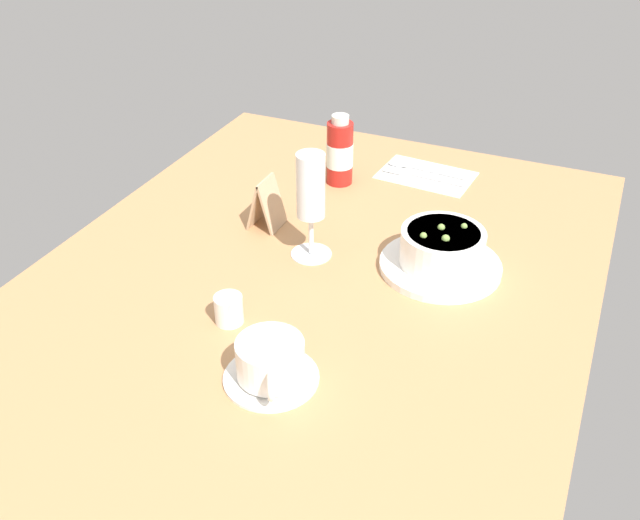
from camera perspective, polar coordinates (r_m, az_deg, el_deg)
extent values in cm
cube|color=#B27F51|center=(112.90, -0.62, -1.89)|extent=(110.00, 84.00, 3.00)
cylinder|color=white|center=(114.87, 9.45, -0.45)|extent=(19.08, 19.08, 1.20)
cylinder|color=white|center=(113.04, 9.61, 0.99)|extent=(13.04, 13.04, 5.63)
cylinder|color=beige|center=(111.99, 9.70, 1.86)|extent=(11.22, 11.22, 1.60)
sphere|color=#7A9D48|center=(113.36, 11.29, 2.62)|extent=(1.00, 1.00, 1.00)
sphere|color=#7A9D48|center=(109.88, 8.16, 1.90)|extent=(1.08, 1.08, 1.08)
sphere|color=#7A9D48|center=(109.69, 9.88, 1.67)|extent=(1.26, 1.26, 1.26)
sphere|color=#7A9D48|center=(112.41, 9.54, 2.54)|extent=(1.15, 1.15, 1.15)
cube|color=white|center=(143.25, 8.37, 6.65)|extent=(13.16, 18.59, 0.30)
cube|color=silver|center=(141.82, 8.63, 6.52)|extent=(2.34, 14.05, 0.50)
cube|color=silver|center=(143.71, 5.63, 7.12)|extent=(2.49, 3.77, 0.40)
cube|color=silver|center=(144.26, 8.94, 6.97)|extent=(2.06, 13.04, 0.50)
ellipsoid|color=silver|center=(145.89, 6.29, 7.51)|extent=(2.40, 4.00, 0.60)
cylinder|color=white|center=(93.69, -3.87, -9.13)|extent=(12.35, 12.35, 0.90)
cylinder|color=white|center=(91.72, -3.94, -7.76)|extent=(8.72, 8.72, 5.04)
cylinder|color=#302313|center=(90.41, -3.99, -6.80)|extent=(7.41, 7.41, 1.00)
torus|color=white|center=(87.57, -3.90, -9.94)|extent=(3.56, 2.38, 3.60)
cylinder|color=white|center=(102.40, -7.21, -3.88)|extent=(4.05, 4.05, 4.23)
cone|color=white|center=(99.98, -7.11, -3.76)|extent=(2.48, 2.38, 2.23)
cylinder|color=white|center=(117.07, -0.69, 0.53)|extent=(6.62, 6.62, 0.40)
cylinder|color=white|center=(115.15, -0.70, 2.04)|extent=(0.80, 0.80, 6.85)
cylinder|color=white|center=(110.90, -0.73, 5.88)|extent=(4.49, 4.49, 10.49)
cylinder|color=#EDE6C8|center=(111.63, -0.73, 5.16)|extent=(3.68, 3.68, 6.30)
cylinder|color=#B21E19|center=(136.86, 1.57, 8.41)|extent=(4.94, 4.94, 12.01)
cylinder|color=white|center=(136.96, 1.57, 8.32)|extent=(5.04, 5.04, 4.56)
cylinder|color=silver|center=(134.16, 1.61, 11.03)|extent=(3.21, 3.21, 1.50)
cube|color=tan|center=(123.80, -4.76, 4.62)|extent=(5.88, 2.74, 8.90)
cube|color=tan|center=(122.82, -3.79, 4.42)|extent=(5.88, 2.74, 8.90)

